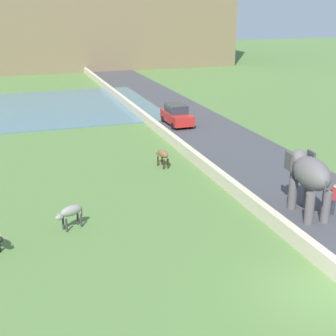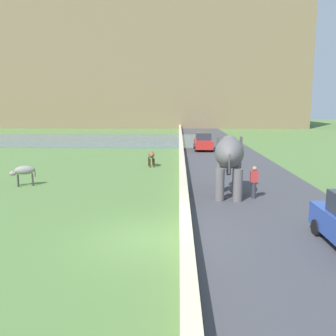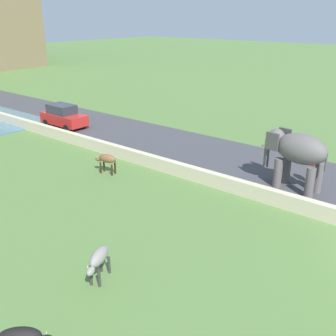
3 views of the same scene
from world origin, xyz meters
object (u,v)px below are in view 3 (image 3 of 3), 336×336
Objects in this scene: person_beside_elephant at (313,169)px; cow_grey at (98,259)px; elephant at (296,152)px; car_red at (63,116)px; cow_brown at (107,159)px.

cow_grey is (-12.38, 2.69, -0.04)m from person_beside_elephant.
car_red is (-0.03, 18.85, -1.14)m from elephant.
cow_brown is at bearing 120.72° from person_beside_elephant.
person_beside_elephant is 19.44m from car_red.
elephant is at bearing -63.30° from cow_brown.
car_red reaches higher than cow_brown.
elephant is 2.18× the size of person_beside_elephant.
car_red is at bearing 93.48° from person_beside_elephant.
cow_brown and cow_grey have the same top height.
cow_brown is 1.01× the size of cow_grey.
person_beside_elephant is (1.15, -0.55, -1.16)m from elephant.
elephant is 2.52× the size of cow_grey.
car_red is (-1.18, 19.41, 0.03)m from person_beside_elephant.
cow_grey is at bearing 169.22° from elephant.
car_red is at bearing 56.18° from cow_grey.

